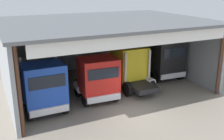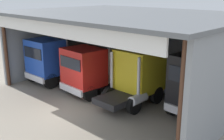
% 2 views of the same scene
% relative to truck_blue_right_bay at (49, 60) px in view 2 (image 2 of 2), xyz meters
% --- Properties ---
extents(ground_plane, '(80.00, 80.00, 0.00)m').
position_rel_truck_blue_right_bay_xyz_m(ground_plane, '(5.47, -2.67, -1.76)').
color(ground_plane, gray).
rests_on(ground_plane, ground).
extents(workshop_shed, '(15.43, 11.69, 5.47)m').
position_rel_truck_blue_right_bay_xyz_m(workshop_shed, '(5.47, 3.72, 2.08)').
color(workshop_shed, gray).
rests_on(workshop_shed, ground).
extents(truck_blue_right_bay, '(2.75, 4.88, 3.67)m').
position_rel_truck_blue_right_bay_xyz_m(truck_blue_right_bay, '(0.00, 0.00, 0.00)').
color(truck_blue_right_bay, '#1E47B7').
rests_on(truck_blue_right_bay, ground).
extents(truck_red_center_left_bay, '(2.77, 4.25, 3.24)m').
position_rel_truck_blue_right_bay_xyz_m(truck_red_center_left_bay, '(3.89, 0.32, -0.06)').
color(truck_red_center_left_bay, red).
rests_on(truck_red_center_left_bay, ground).
extents(truck_yellow_yard_outside, '(2.50, 4.65, 3.39)m').
position_rel_truck_blue_right_bay_xyz_m(truck_yellow_yard_outside, '(7.28, 1.53, 0.05)').
color(truck_yellow_yard_outside, yellow).
rests_on(truck_yellow_yard_outside, ground).
extents(truck_black_center_right_bay, '(2.80, 5.19, 3.58)m').
position_rel_truck_blue_right_bay_xyz_m(truck_black_center_right_bay, '(11.09, 2.22, 0.09)').
color(truck_black_center_right_bay, black).
rests_on(truck_black_center_right_bay, ground).
extents(oil_drum, '(0.58, 0.58, 0.91)m').
position_rel_truck_blue_right_bay_xyz_m(oil_drum, '(2.00, 7.34, -1.30)').
color(oil_drum, '#197233').
rests_on(oil_drum, ground).
extents(tool_cart, '(0.90, 0.60, 1.00)m').
position_rel_truck_blue_right_bay_xyz_m(tool_cart, '(1.98, 7.42, -1.26)').
color(tool_cart, black).
rests_on(tool_cart, ground).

